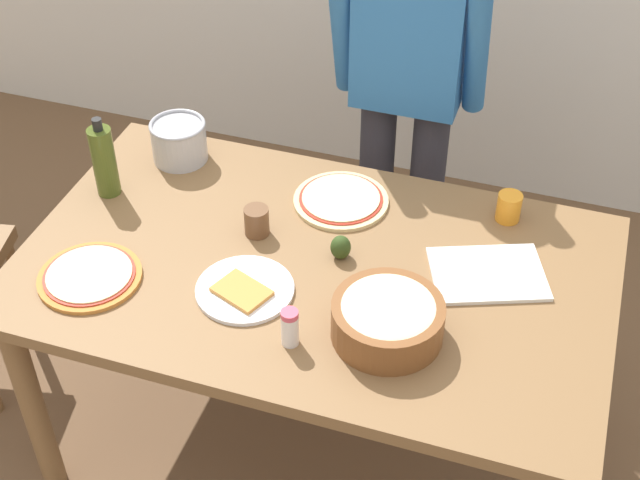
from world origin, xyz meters
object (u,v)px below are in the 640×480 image
Objects in this scene: cup_small_brown at (257,221)px; person_cook at (408,76)px; pizza_raw_on_board at (341,200)px; salt_shaker at (290,327)px; dining_table at (314,290)px; avocado at (341,247)px; pizza_cooked_on_tray at (90,276)px; cutting_board_white at (488,274)px; popcorn_bowl at (388,317)px; plate_with_slice at (244,290)px; steel_pot at (179,141)px; cup_orange at (509,207)px; olive_oil_bottle at (104,161)px.

person_cook is at bearing 69.11° from cup_small_brown.
salt_shaker is (0.05, -0.58, 0.04)m from pizza_raw_on_board.
avocado is (0.06, 0.06, 0.13)m from dining_table.
person_cook is at bearing 58.39° from pizza_cooked_on_tray.
avocado reaches higher than pizza_raw_on_board.
cutting_board_white is (0.39, -0.65, -0.17)m from person_cook.
avocado is (-0.20, 0.24, -0.03)m from popcorn_bowl.
plate_with_slice is at bearing -132.90° from avocado.
avocado is at bearing -5.44° from cup_small_brown.
popcorn_bowl is 2.64× the size of salt_shaker.
plate_with_slice is at bearing 175.46° from popcorn_bowl.
steel_pot reaches higher than popcorn_bowl.
person_cook is 0.72m from avocado.
pizza_raw_on_board is 1.01× the size of pizza_cooked_on_tray.
person_cook is at bearing 101.47° from popcorn_bowl.
steel_pot is 0.87m from salt_shaker.
person_cook is 1.05m from salt_shaker.
popcorn_bowl reaches higher than pizza_raw_on_board.
pizza_cooked_on_tray is 1.18m from cup_orange.
cup_small_brown is (-0.26, -0.68, -0.14)m from person_cook.
salt_shaker is at bearing -57.87° from cup_small_brown.
cup_orange is at bearing 12.04° from olive_oil_bottle.
popcorn_bowl is at bearing -30.75° from cup_small_brown.
steel_pot reaches higher than pizza_raw_on_board.
steel_pot is 1.04m from cutting_board_white.
olive_oil_bottle is 0.85× the size of cutting_board_white.
cup_small_brown is at bearing -131.30° from pizza_raw_on_board.
avocado is at bearing -90.39° from person_cook.
cup_orange is at bearing 87.80° from cutting_board_white.
cup_orange is (0.48, 0.08, 0.03)m from pizza_raw_on_board.
person_cook is 0.74m from cup_small_brown.
olive_oil_bottle is 3.66× the size of avocado.
cup_orange reaches higher than plate_with_slice.
cup_orange is (0.21, 0.55, -0.02)m from popcorn_bowl.
person_cook reaches higher than cup_small_brown.
olive_oil_bottle reaches higher than plate_with_slice.
plate_with_slice is at bearing -156.03° from cutting_board_white.
cup_orange is at bearing 38.26° from dining_table.
popcorn_bowl is 0.97m from steel_pot.
popcorn_bowl reaches higher than cup_orange.
cup_small_brown is at bearing 41.94° from pizza_cooked_on_tray.
plate_with_slice is at bearing 11.22° from pizza_cooked_on_tray.
popcorn_bowl is 0.36m from cutting_board_white.
person_cook is at bearing 40.44° from olive_oil_bottle.
avocado is (0.20, 0.21, 0.03)m from plate_with_slice.
cup_small_brown is at bearing -110.89° from person_cook.
steel_pot is (-0.81, 0.53, 0.00)m from popcorn_bowl.
person_cook is 19.06× the size of cup_small_brown.
pizza_raw_on_board is 1.00× the size of popcorn_bowl.
avocado is at bearing 47.10° from plate_with_slice.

